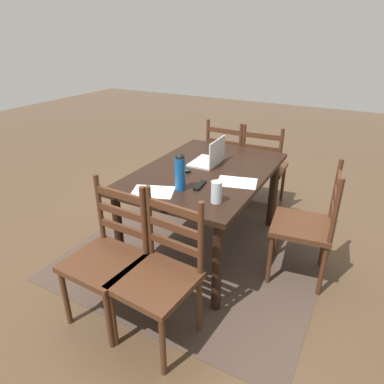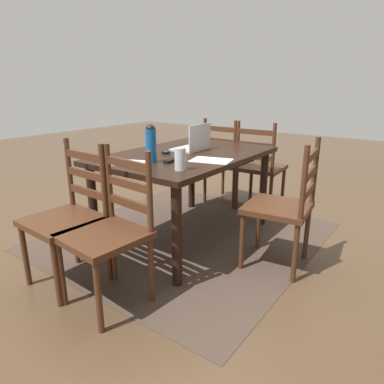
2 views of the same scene
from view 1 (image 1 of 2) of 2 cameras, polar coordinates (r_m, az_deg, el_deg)
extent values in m
plane|color=brown|center=(3.20, 1.97, -8.95)|extent=(14.00, 14.00, 0.00)
cube|color=#47382D|center=(3.20, 1.97, -8.91)|extent=(2.20, 2.08, 0.01)
cube|color=black|center=(2.85, 2.19, 3.31)|extent=(1.47, 1.00, 0.04)
cylinder|color=black|center=(3.71, 0.76, 2.42)|extent=(0.07, 0.07, 0.71)
cylinder|color=black|center=(2.74, -12.08, -7.09)|extent=(0.07, 0.07, 0.71)
cylinder|color=black|center=(3.44, 13.22, -0.21)|extent=(0.07, 0.07, 0.71)
cylinder|color=black|center=(2.36, 4.18, -12.40)|extent=(0.07, 0.07, 0.71)
cube|color=#4C2B19|center=(3.82, 11.92, 4.07)|extent=(0.46, 0.46, 0.04)
cylinder|color=#4C2B19|center=(4.12, 9.73, 2.32)|extent=(0.04, 0.04, 0.43)
cylinder|color=#4C2B19|center=(4.05, 14.89, 1.39)|extent=(0.04, 0.04, 0.43)
cylinder|color=#4C2B19|center=(3.78, 8.12, 0.29)|extent=(0.04, 0.04, 0.43)
cylinder|color=#4C2B19|center=(3.71, 13.72, -0.77)|extent=(0.04, 0.04, 0.43)
cylinder|color=#4C2B19|center=(3.60, 8.54, 7.25)|extent=(0.04, 0.04, 0.50)
cylinder|color=#4C2B19|center=(3.52, 14.49, 6.28)|extent=(0.04, 0.04, 0.50)
cube|color=#4C2B19|center=(3.58, 11.35, 5.27)|extent=(0.04, 0.36, 0.05)
cube|color=#4C2B19|center=(3.54, 11.52, 7.16)|extent=(0.04, 0.36, 0.05)
cube|color=#4C2B19|center=(3.51, 11.70, 9.10)|extent=(0.04, 0.36, 0.05)
cube|color=#4C2B19|center=(2.75, 17.82, -5.39)|extent=(0.49, 0.49, 0.04)
cylinder|color=#4C2B19|center=(2.73, 12.81, -10.94)|extent=(0.04, 0.04, 0.43)
cylinder|color=#4C2B19|center=(3.04, 13.96, -6.90)|extent=(0.04, 0.04, 0.43)
cylinder|color=#4C2B19|center=(2.73, 20.86, -12.20)|extent=(0.04, 0.04, 0.43)
cylinder|color=#4C2B19|center=(3.04, 21.10, -8.01)|extent=(0.04, 0.04, 0.43)
cylinder|color=#4C2B19|center=(2.48, 22.81, -3.22)|extent=(0.04, 0.04, 0.50)
cylinder|color=#4C2B19|center=(2.82, 22.82, 0.26)|extent=(0.04, 0.04, 0.50)
cube|color=#4C2B19|center=(2.69, 22.46, -3.27)|extent=(0.36, 0.07, 0.05)
cube|color=#4C2B19|center=(2.64, 22.90, -0.88)|extent=(0.36, 0.07, 0.05)
cube|color=#4C2B19|center=(2.59, 23.36, 1.60)|extent=(0.36, 0.07, 0.05)
cube|color=#4C2B19|center=(2.32, -14.52, -11.27)|extent=(0.46, 0.46, 0.04)
cylinder|color=#4C2B19|center=(2.26, -13.70, -20.08)|extent=(0.04, 0.04, 0.43)
cylinder|color=#4C2B19|center=(2.49, -20.33, -16.19)|extent=(0.04, 0.04, 0.43)
cylinder|color=#4C2B19|center=(2.46, -7.46, -14.98)|extent=(0.04, 0.04, 0.43)
cylinder|color=#4C2B19|center=(2.67, -14.08, -11.96)|extent=(0.04, 0.04, 0.43)
cylinder|color=#4C2B19|center=(2.19, -8.01, -5.11)|extent=(0.04, 0.04, 0.50)
cylinder|color=#4C2B19|center=(2.42, -15.11, -2.65)|extent=(0.04, 0.04, 0.50)
cube|color=#4C2B19|center=(2.35, -11.53, -5.95)|extent=(0.04, 0.36, 0.05)
cube|color=#4C2B19|center=(2.29, -11.80, -3.28)|extent=(0.04, 0.36, 0.05)
cube|color=#4C2B19|center=(2.23, -12.08, -0.46)|extent=(0.04, 0.36, 0.05)
cube|color=#4C2B19|center=(3.94, 6.38, 5.12)|extent=(0.45, 0.45, 0.04)
cylinder|color=#4C2B19|center=(4.25, 4.92, 3.37)|extent=(0.04, 0.04, 0.43)
cylinder|color=#4C2B19|center=(4.12, 9.70, 2.36)|extent=(0.04, 0.04, 0.43)
cylinder|color=#4C2B19|center=(3.94, 2.57, 1.58)|extent=(0.04, 0.04, 0.43)
cylinder|color=#4C2B19|center=(3.80, 7.67, 0.43)|extent=(0.04, 0.04, 0.43)
cylinder|color=#4C2B19|center=(3.76, 2.64, 8.31)|extent=(0.04, 0.04, 0.50)
cylinder|color=#4C2B19|center=(3.61, 8.05, 7.36)|extent=(0.04, 0.04, 0.50)
cube|color=#4C2B19|center=(3.71, 5.23, 6.38)|extent=(0.03, 0.36, 0.05)
cube|color=#4C2B19|center=(3.68, 5.31, 8.22)|extent=(0.03, 0.36, 0.05)
cube|color=#4C2B19|center=(3.64, 5.39, 10.10)|extent=(0.03, 0.36, 0.05)
cube|color=#4C2B19|center=(2.11, -6.13, -14.65)|extent=(0.48, 0.48, 0.04)
cylinder|color=#4C2B19|center=(2.09, -4.90, -24.32)|extent=(0.04, 0.04, 0.43)
cylinder|color=#4C2B19|center=(2.27, -13.02, -19.83)|extent=(0.04, 0.04, 0.43)
cylinder|color=#4C2B19|center=(2.30, 1.17, -18.31)|extent=(0.04, 0.04, 0.43)
cylinder|color=#4C2B19|center=(2.47, -6.60, -14.88)|extent=(0.04, 0.04, 0.43)
cylinder|color=#4C2B19|center=(2.00, 1.45, -8.05)|extent=(0.04, 0.04, 0.50)
cylinder|color=#4C2B19|center=(2.19, -7.06, -5.01)|extent=(0.04, 0.04, 0.50)
cube|color=#4C2B19|center=(2.15, -2.95, -8.75)|extent=(0.05, 0.36, 0.05)
cube|color=#4C2B19|center=(2.08, -3.03, -5.89)|extent=(0.05, 0.36, 0.05)
cube|color=#4C2B19|center=(2.02, -3.11, -2.85)|extent=(0.05, 0.36, 0.05)
cube|color=silver|center=(2.99, 2.29, 5.01)|extent=(0.32, 0.23, 0.02)
cube|color=silver|center=(2.92, 4.23, 6.75)|extent=(0.32, 0.02, 0.21)
cube|color=#A5CCEA|center=(2.92, 4.12, 6.77)|extent=(0.30, 0.01, 0.19)
cylinder|color=#145199|center=(2.44, -2.00, 3.01)|extent=(0.08, 0.08, 0.24)
sphere|color=black|center=(2.40, -2.04, 5.68)|extent=(0.07, 0.07, 0.07)
cylinder|color=silver|center=(2.28, 4.10, -0.01)|extent=(0.08, 0.08, 0.15)
ellipsoid|color=black|center=(2.80, -1.11, 3.71)|extent=(0.06, 0.10, 0.03)
cube|color=black|center=(2.53, 1.31, 1.12)|extent=(0.17, 0.06, 0.02)
cube|color=white|center=(2.62, 7.49, 1.62)|extent=(0.27, 0.34, 0.00)
cube|color=white|center=(2.46, -6.53, 0.05)|extent=(0.30, 0.35, 0.00)
camera|label=2|loc=(0.76, 83.04, -43.13)|focal=32.38mm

